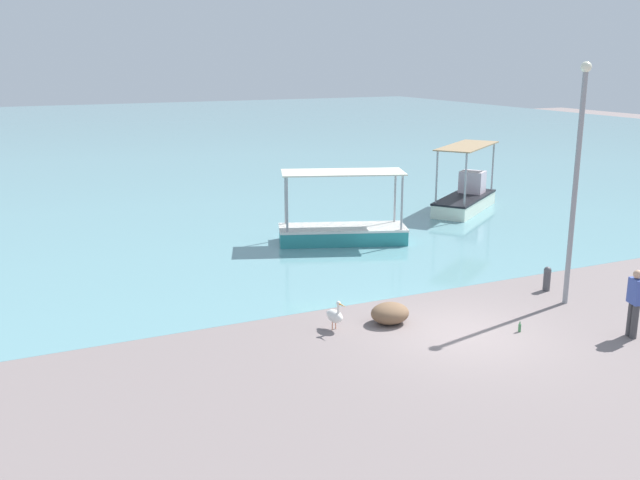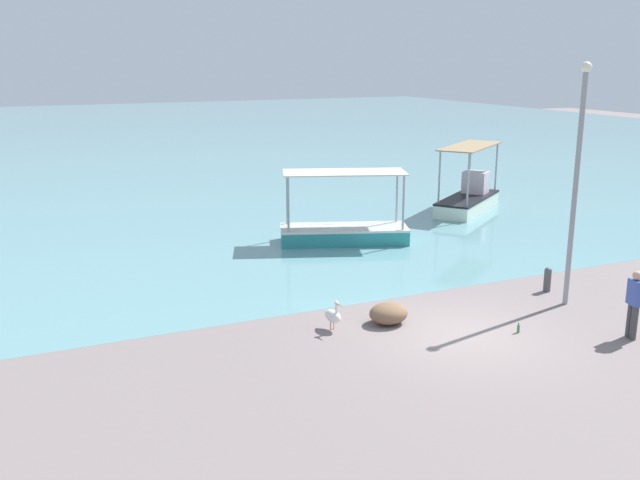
% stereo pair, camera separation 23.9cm
% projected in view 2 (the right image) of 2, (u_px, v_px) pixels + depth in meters
% --- Properties ---
extents(ground, '(120.00, 120.00, 0.00)m').
position_uv_depth(ground, '(461.00, 334.00, 17.42)').
color(ground, slate).
extents(harbor_water, '(110.00, 90.00, 0.00)m').
position_uv_depth(harbor_water, '(123.00, 137.00, 59.68)').
color(harbor_water, '#63969D').
rests_on(harbor_water, ground).
extents(fishing_boat_near_left, '(4.60, 3.92, 2.87)m').
position_uv_depth(fishing_boat_near_left, '(469.00, 197.00, 31.29)').
color(fishing_boat_near_left, white).
rests_on(fishing_boat_near_left, harbor_water).
extents(fishing_boat_outer, '(4.87, 3.08, 2.60)m').
position_uv_depth(fishing_boat_outer, '(344.00, 229.00, 25.90)').
color(fishing_boat_outer, teal).
rests_on(fishing_boat_outer, harbor_water).
extents(pelican, '(0.36, 0.81, 0.80)m').
position_uv_depth(pelican, '(333.00, 316.00, 17.60)').
color(pelican, '#E0997A').
rests_on(pelican, ground).
extents(lamp_post, '(0.28, 0.28, 6.47)m').
position_uv_depth(lamp_post, '(577.00, 174.00, 18.66)').
color(lamp_post, gray).
rests_on(lamp_post, ground).
extents(mooring_bollard, '(0.22, 0.22, 0.72)m').
position_uv_depth(mooring_bollard, '(547.00, 279.00, 20.51)').
color(mooring_bollard, '#47474C').
rests_on(mooring_bollard, ground).
extents(fisherman_standing, '(0.33, 0.45, 1.69)m').
position_uv_depth(fisherman_standing, '(634.00, 303.00, 16.95)').
color(fisherman_standing, '#403F42').
rests_on(fisherman_standing, ground).
extents(net_pile, '(1.01, 0.86, 0.54)m').
position_uv_depth(net_pile, '(388.00, 314.00, 18.05)').
color(net_pile, brown).
rests_on(net_pile, ground).
extents(glass_bottle, '(0.07, 0.07, 0.27)m').
position_uv_depth(glass_bottle, '(518.00, 329.00, 17.49)').
color(glass_bottle, '#3F7F4C').
rests_on(glass_bottle, ground).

